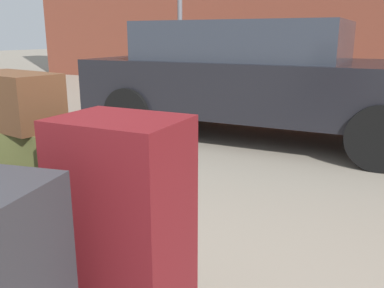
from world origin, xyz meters
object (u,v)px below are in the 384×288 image
Objects in this scene: duffel_bag_brown_topmost_pile at (14,100)px; parked_car at (258,76)px; suitcase_olive_rear_right at (26,210)px; suitcase_maroon_rear_left at (124,231)px; no_parking_sign at (180,20)px.

duffel_bag_brown_topmost_pile is 4.10m from parked_car.
duffel_bag_brown_topmost_pile is at bearing -81.57° from parked_car.
suitcase_maroon_rear_left is at bearing -12.01° from suitcase_olive_rear_right.
suitcase_olive_rear_right is at bearing -66.04° from no_parking_sign.
suitcase_maroon_rear_left is (0.46, -0.02, 0.04)m from suitcase_olive_rear_right.
no_parking_sign is at bearing 115.51° from suitcase_maroon_rear_left.
parked_car reaches higher than duffel_bag_brown_topmost_pile.
suitcase_maroon_rear_left is 4.21m from parked_car.
parked_car is at bearing 101.65° from suitcase_maroon_rear_left.
duffel_bag_brown_topmost_pile is at bearing -66.04° from no_parking_sign.
no_parking_sign reaches higher than duffel_bag_brown_topmost_pile.
parked_car is at bearing 106.43° from duffel_bag_brown_topmost_pile.
no_parking_sign reaches higher than suitcase_olive_rear_right.
parked_car is (-0.60, 4.05, -0.29)m from duffel_bag_brown_topmost_pile.
parked_car is (-1.06, 4.07, 0.07)m from suitcase_maroon_rear_left.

